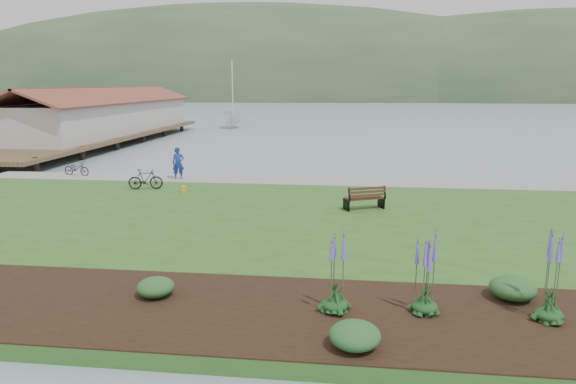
{
  "coord_description": "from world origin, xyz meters",
  "views": [
    {
      "loc": [
        3.9,
        -21.06,
        5.74
      ],
      "look_at": [
        1.42,
        -0.22,
        1.3
      ],
      "focal_mm": 32.0,
      "sensor_mm": 36.0,
      "label": 1
    }
  ],
  "objects_px": {
    "park_bench": "(365,198)",
    "person": "(178,161)",
    "bicycle_a": "(77,168)",
    "sailboat": "(233,128)"
  },
  "relations": [
    {
      "from": "bicycle_a",
      "to": "park_bench",
      "type": "bearing_deg",
      "value": -101.73
    },
    {
      "from": "bicycle_a",
      "to": "sailboat",
      "type": "relative_size",
      "value": 0.06
    },
    {
      "from": "person",
      "to": "bicycle_a",
      "type": "relative_size",
      "value": 1.3
    },
    {
      "from": "person",
      "to": "park_bench",
      "type": "bearing_deg",
      "value": -53.38
    },
    {
      "from": "person",
      "to": "bicycle_a",
      "type": "height_order",
      "value": "person"
    },
    {
      "from": "park_bench",
      "to": "person",
      "type": "bearing_deg",
      "value": 126.16
    },
    {
      "from": "park_bench",
      "to": "person",
      "type": "xyz_separation_m",
      "value": [
        -10.33,
        5.96,
        0.55
      ]
    },
    {
      "from": "person",
      "to": "bicycle_a",
      "type": "distance_m",
      "value": 6.44
    },
    {
      "from": "park_bench",
      "to": "bicycle_a",
      "type": "bearing_deg",
      "value": 135.12
    },
    {
      "from": "park_bench",
      "to": "person",
      "type": "height_order",
      "value": "person"
    }
  ]
}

